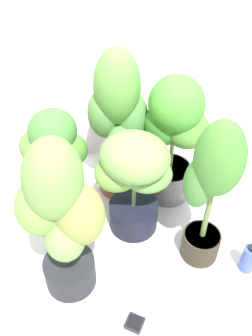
{
  "coord_description": "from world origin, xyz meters",
  "views": [
    {
      "loc": [
        -0.26,
        -1.2,
        1.74
      ],
      "look_at": [
        -0.0,
        0.2,
        0.43
      ],
      "focal_mm": 40.19,
      "sensor_mm": 36.0,
      "label": 1
    }
  ],
  "objects_px": {
    "potted_plant_back_right": "(174,132)",
    "potted_plant_back_left": "(55,155)",
    "potted_plant_front_left": "(61,216)",
    "potted_plant_center": "(133,177)",
    "potted_plant_front_right": "(211,186)",
    "potted_plant_back_center": "(118,119)",
    "hygrometer_box": "(135,323)",
    "nutrient_bottle": "(249,258)"
  },
  "relations": [
    {
      "from": "potted_plant_back_right",
      "to": "potted_plant_back_left",
      "type": "bearing_deg",
      "value": 179.87
    },
    {
      "from": "potted_plant_front_left",
      "to": "potted_plant_center",
      "type": "xyz_separation_m",
      "value": [
        0.37,
        0.31,
        -0.13
      ]
    },
    {
      "from": "potted_plant_center",
      "to": "potted_plant_front_right",
      "type": "height_order",
      "value": "potted_plant_front_right"
    },
    {
      "from": "potted_plant_back_left",
      "to": "potted_plant_back_center",
      "type": "bearing_deg",
      "value": 15.79
    },
    {
      "from": "hygrometer_box",
      "to": "potted_plant_back_center",
      "type": "bearing_deg",
      "value": 28.98
    },
    {
      "from": "potted_plant_center",
      "to": "potted_plant_back_left",
      "type": "bearing_deg",
      "value": 150.6
    },
    {
      "from": "potted_plant_front_right",
      "to": "nutrient_bottle",
      "type": "bearing_deg",
      "value": -31.69
    },
    {
      "from": "potted_plant_front_left",
      "to": "hygrometer_box",
      "type": "relative_size",
      "value": 8.29
    },
    {
      "from": "potted_plant_back_left",
      "to": "nutrient_bottle",
      "type": "relative_size",
      "value": 3.66
    },
    {
      "from": "potted_plant_back_left",
      "to": "potted_plant_center",
      "type": "distance_m",
      "value": 0.45
    },
    {
      "from": "potted_plant_back_center",
      "to": "potted_plant_center",
      "type": "height_order",
      "value": "potted_plant_back_center"
    },
    {
      "from": "potted_plant_center",
      "to": "nutrient_bottle",
      "type": "relative_size",
      "value": 3.41
    },
    {
      "from": "potted_plant_back_center",
      "to": "nutrient_bottle",
      "type": "distance_m",
      "value": 1.01
    },
    {
      "from": "potted_plant_back_right",
      "to": "potted_plant_center",
      "type": "relative_size",
      "value": 1.27
    },
    {
      "from": "hygrometer_box",
      "to": "potted_plant_front_left",
      "type": "bearing_deg",
      "value": 77.89
    },
    {
      "from": "hygrometer_box",
      "to": "nutrient_bottle",
      "type": "distance_m",
      "value": 0.67
    },
    {
      "from": "hygrometer_box",
      "to": "potted_plant_back_left",
      "type": "bearing_deg",
      "value": 53.33
    },
    {
      "from": "potted_plant_back_center",
      "to": "nutrient_bottle",
      "type": "xyz_separation_m",
      "value": [
        0.56,
        -0.72,
        -0.44
      ]
    },
    {
      "from": "potted_plant_back_left",
      "to": "hygrometer_box",
      "type": "bearing_deg",
      "value": -70.71
    },
    {
      "from": "potted_plant_back_right",
      "to": "hygrometer_box",
      "type": "xyz_separation_m",
      "value": [
        -0.38,
        -0.81,
        -0.47
      ]
    },
    {
      "from": "potted_plant_front_left",
      "to": "nutrient_bottle",
      "type": "xyz_separation_m",
      "value": [
        0.9,
        -0.09,
        -0.43
      ]
    },
    {
      "from": "potted_plant_center",
      "to": "potted_plant_front_right",
      "type": "distance_m",
      "value": 0.42
    },
    {
      "from": "potted_plant_back_center",
      "to": "potted_plant_center",
      "type": "bearing_deg",
      "value": -85.69
    },
    {
      "from": "potted_plant_front_right",
      "to": "potted_plant_front_left",
      "type": "bearing_deg",
      "value": -175.61
    },
    {
      "from": "hygrometer_box",
      "to": "nutrient_bottle",
      "type": "relative_size",
      "value": 0.59
    },
    {
      "from": "potted_plant_back_right",
      "to": "potted_plant_front_right",
      "type": "bearing_deg",
      "value": -85.95
    },
    {
      "from": "potted_plant_front_left",
      "to": "potted_plant_front_right",
      "type": "bearing_deg",
      "value": 4.39
    },
    {
      "from": "potted_plant_front_left",
      "to": "potted_plant_back_left",
      "type": "bearing_deg",
      "value": 91.5
    },
    {
      "from": "potted_plant_back_right",
      "to": "potted_plant_center",
      "type": "xyz_separation_m",
      "value": [
        -0.27,
        -0.22,
        -0.09
      ]
    },
    {
      "from": "potted_plant_back_center",
      "to": "nutrient_bottle",
      "type": "bearing_deg",
      "value": -52.25
    },
    {
      "from": "potted_plant_front_left",
      "to": "hygrometer_box",
      "type": "xyz_separation_m",
      "value": [
        0.27,
        -0.28,
        -0.51
      ]
    },
    {
      "from": "potted_plant_front_right",
      "to": "hygrometer_box",
      "type": "height_order",
      "value": "potted_plant_front_right"
    },
    {
      "from": "potted_plant_back_left",
      "to": "nutrient_bottle",
      "type": "bearing_deg",
      "value": -33.78
    },
    {
      "from": "potted_plant_front_left",
      "to": "nutrient_bottle",
      "type": "height_order",
      "value": "potted_plant_front_left"
    },
    {
      "from": "potted_plant_back_center",
      "to": "potted_plant_back_left",
      "type": "bearing_deg",
      "value": -164.21
    },
    {
      "from": "potted_plant_front_left",
      "to": "potted_plant_back_right",
      "type": "xyz_separation_m",
      "value": [
        0.65,
        0.53,
        -0.04
      ]
    },
    {
      "from": "hygrometer_box",
      "to": "potted_plant_front_right",
      "type": "bearing_deg",
      "value": -17.02
    },
    {
      "from": "potted_plant_back_left",
      "to": "hygrometer_box",
      "type": "xyz_separation_m",
      "value": [
        0.28,
        -0.81,
        -0.4
      ]
    },
    {
      "from": "potted_plant_front_right",
      "to": "nutrient_bottle",
      "type": "height_order",
      "value": "potted_plant_front_right"
    },
    {
      "from": "potted_plant_center",
      "to": "potted_plant_front_right",
      "type": "bearing_deg",
      "value": -40.04
    },
    {
      "from": "potted_plant_back_left",
      "to": "potted_plant_back_right",
      "type": "distance_m",
      "value": 0.66
    },
    {
      "from": "potted_plant_front_left",
      "to": "nutrient_bottle",
      "type": "bearing_deg",
      "value": -5.48
    }
  ]
}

